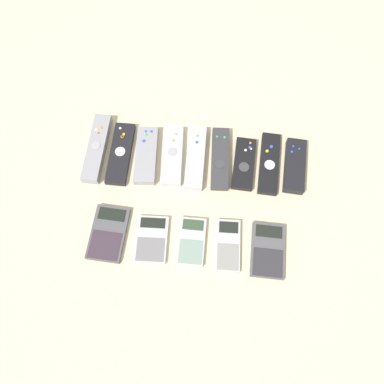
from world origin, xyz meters
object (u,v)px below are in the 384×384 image
Objects in this scene: remote_1 at (121,154)px; remote_8 at (295,166)px; remote_3 at (172,156)px; remote_2 at (146,155)px; remote_7 at (269,163)px; calculator_4 at (268,250)px; calculator_0 at (108,233)px; remote_6 at (244,164)px; remote_5 at (220,159)px; remote_0 at (97,148)px; remote_4 at (197,158)px; calculator_3 at (228,245)px; calculator_1 at (152,239)px; calculator_2 at (192,241)px.

remote_1 is 0.49m from remote_8.
remote_3 is 0.35m from remote_8.
remote_2 is 0.35m from remote_7.
remote_7 is (0.28, 0.00, -0.00)m from remote_3.
remote_7 is at bearing 91.22° from calculator_4.
calculator_0 is 1.05× the size of calculator_4.
remote_6 is 1.10× the size of calculator_4.
remote_1 is 0.15m from remote_3.
remote_5 is 0.21m from remote_8.
remote_0 is 1.09× the size of remote_4.
remote_7 is 1.37× the size of calculator_3.
remote_1 is at bearing -176.11° from remote_7.
remote_4 is at bearing -176.00° from remote_7.
remote_0 is 0.42m from remote_6.
remote_2 is 0.07m from remote_3.
calculator_1 is at bearing -131.18° from remote_6.
remote_3 is 0.28m from remote_7.
remote_1 is 1.53× the size of calculator_2.
calculator_2 is at bearing -115.37° from remote_6.
remote_2 is 0.93× the size of remote_7.
remote_8 is at bearing 31.06° from calculator_1.
calculator_1 is at bearing -143.22° from remote_8.
calculator_2 is at bearing -0.28° from calculator_1.
remote_2 is 0.24m from calculator_0.
remote_6 reaches higher than calculator_1.
remote_1 is at bearing -6.08° from remote_0.
remote_8 reaches higher than calculator_1.
remote_1 is 0.40m from calculator_3.
remote_2 is at bearing -178.40° from remote_3.
calculator_4 is at bearing -63.15° from remote_5.
remote_2 is at bearing 134.33° from calculator_3.
calculator_4 is at bearing -26.14° from remote_0.
remote_3 is at bearing 61.93° from calculator_0.
remote_2 is 1.09× the size of remote_8.
remote_2 is 1.40× the size of calculator_1.
calculator_0 is (-0.14, -0.24, -0.00)m from remote_3.
remote_0 reaches higher than calculator_2.
calculator_2 is at bearing -61.00° from remote_2.
remote_2 is 0.34m from calculator_3.
remote_8 is 1.28× the size of calculator_1.
remote_4 is 1.28× the size of calculator_0.
remote_3 reaches higher than remote_1.
remote_2 reaches higher than remote_1.
calculator_1 is at bearing -62.97° from remote_1.
remote_8 reaches higher than remote_2.
remote_4 reaches higher than remote_1.
remote_6 is 0.98× the size of remote_8.
remote_0 reaches higher than calculator_0.
remote_3 is at bearing 178.19° from remote_4.
remote_5 is (0.14, 0.00, 0.00)m from remote_3.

